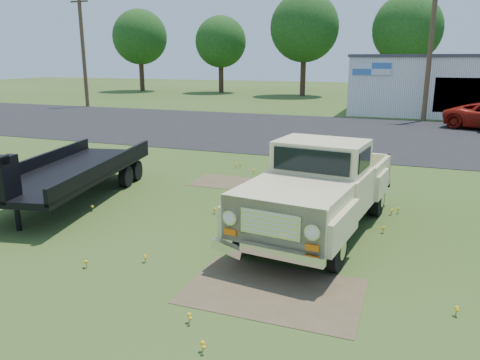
{
  "coord_description": "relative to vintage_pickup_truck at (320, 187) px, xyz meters",
  "views": [
    {
      "loc": [
        3.54,
        -10.04,
        3.9
      ],
      "look_at": [
        -0.62,
        1.0,
        0.81
      ],
      "focal_mm": 35.0,
      "sensor_mm": 36.0,
      "label": 1
    }
  ],
  "objects": [
    {
      "name": "treeline_b",
      "position": [
        -19.65,
        40.87,
        4.59
      ],
      "size": [
        5.76,
        5.76,
        8.57
      ],
      "color": "#3C281B",
      "rests_on": "ground"
    },
    {
      "name": "treeline_a",
      "position": [
        -29.65,
        39.87,
        5.23
      ],
      "size": [
        6.4,
        6.4,
        9.52
      ],
      "color": "#3C281B",
      "rests_on": "ground"
    },
    {
      "name": "ground",
      "position": [
        -1.65,
        -0.13,
        -1.07
      ],
      "size": [
        140.0,
        140.0,
        0.0
      ],
      "primitive_type": "plane",
      "color": "#2F4917",
      "rests_on": "ground"
    },
    {
      "name": "treeline_d",
      "position": [
        0.35,
        40.37,
        5.54
      ],
      "size": [
        6.72,
        6.72,
        10.0
      ],
      "color": "#3C281B",
      "rests_on": "ground"
    },
    {
      "name": "treeline_c",
      "position": [
        -9.65,
        39.37,
        5.86
      ],
      "size": [
        7.04,
        7.04,
        10.47
      ],
      "color": "#3C281B",
      "rests_on": "ground"
    },
    {
      "name": "asphalt_lot",
      "position": [
        -1.65,
        14.87,
        -1.07
      ],
      "size": [
        90.0,
        14.0,
        0.02
      ],
      "primitive_type": "cube",
      "color": "black",
      "rests_on": "ground"
    },
    {
      "name": "commercial_building",
      "position": [
        4.35,
        26.87,
        1.03
      ],
      "size": [
        14.2,
        8.2,
        4.15
      ],
      "color": "#B8B9B4",
      "rests_on": "ground"
    },
    {
      "name": "flatbed_trailer",
      "position": [
        -7.06,
        0.14,
        -0.15
      ],
      "size": [
        3.59,
        7.13,
        1.86
      ],
      "primitive_type": null,
      "rotation": [
        0.0,
        0.0,
        0.2
      ],
      "color": "black",
      "rests_on": "ground"
    },
    {
      "name": "dirt_patch_b",
      "position": [
        -3.65,
        3.37,
        -1.07
      ],
      "size": [
        2.2,
        1.6,
        0.01
      ],
      "primitive_type": "cube",
      "color": "brown",
      "rests_on": "ground"
    },
    {
      "name": "dirt_patch_a",
      "position": [
        -0.15,
        -3.13,
        -1.07
      ],
      "size": [
        3.0,
        2.0,
        0.01
      ],
      "primitive_type": "cube",
      "color": "brown",
      "rests_on": "ground"
    },
    {
      "name": "utility_pole_west",
      "position": [
        -23.65,
        21.87,
        3.53
      ],
      "size": [
        1.6,
        0.3,
        9.0
      ],
      "color": "#44321F",
      "rests_on": "ground"
    },
    {
      "name": "vintage_pickup_truck",
      "position": [
        0.0,
        0.0,
        0.0
      ],
      "size": [
        3.02,
        6.16,
        2.15
      ],
      "primitive_type": null,
      "rotation": [
        0.0,
        0.0,
        -0.12
      ],
      "color": "#C3B683",
      "rests_on": "ground"
    },
    {
      "name": "utility_pole_mid",
      "position": [
        2.35,
        21.87,
        3.53
      ],
      "size": [
        1.6,
        0.3,
        9.0
      ],
      "color": "#44321F",
      "rests_on": "ground"
    }
  ]
}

